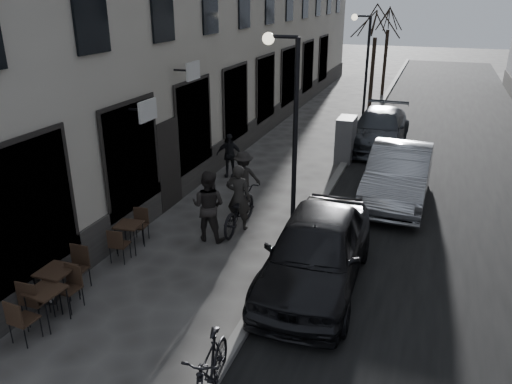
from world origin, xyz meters
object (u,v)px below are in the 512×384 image
Objects in this scene: car_near at (316,251)px; bistro_set_c at (130,234)px; utility_cabinet at (346,139)px; car_mid at (399,174)px; bistro_set_b at (57,283)px; sign_board at (48,280)px; bistro_set_a at (47,303)px; streetlamp_near at (289,118)px; moped at (209,374)px; streetlamp_far at (363,60)px; car_far at (379,129)px; tree_far at (389,16)px; tree_near at (376,21)px; pedestrian_mid at (243,177)px; pedestrian_near at (208,206)px; bicycle at (239,209)px; pedestrian_far at (229,155)px.

bistro_set_c is at bearing 179.16° from car_near.
utility_cabinet reaches higher than car_mid.
sign_board reaches higher than bistro_set_b.
bistro_set_a is 0.32× the size of car_near.
moped is at bearing -84.91° from streetlamp_near.
streetlamp_far is at bearing 53.15° from sign_board.
streetlamp_far is at bearing 76.63° from bistro_set_b.
car_far is at bearing -66.28° from streetlamp_far.
tree_far reaches higher than bistro_set_a.
tree_near is at bearing 103.24° from car_mid.
streetlamp_far is 18.05m from moped.
bistro_set_a is at bearing 53.64° from pedestrian_mid.
tree_near is at bearing 83.92° from moped.
tree_near is 16.32m from pedestrian_near.
bistro_set_a is 3.82m from moped.
streetlamp_far is at bearing 115.44° from car_far.
bistro_set_a is (-3.29, -26.06, -4.20)m from tree_far.
car_far is (1.22, 9.22, -2.40)m from streetlamp_near.
pedestrian_mid is at bearing 100.05° from moped.
car_mid is (4.30, 4.38, -0.10)m from pedestrian_near.
bicycle is (-1.34, 0.09, -2.61)m from streetlamp_near.
streetlamp_near reaches higher than car_mid.
streetlamp_far reaches higher than pedestrian_near.
utility_cabinet is at bearing 95.21° from car_near.
car_mid is (1.23, 5.60, -0.00)m from car_near.
pedestrian_near reaches higher than bistro_set_b.
bistro_set_b is 1.07× the size of pedestrian_far.
streetlamp_far reaches higher than car_near.
tree_near is 3.49× the size of bistro_set_b.
car_far is at bearing 69.61° from bistro_set_b.
bistro_set_c is at bearing -112.09° from utility_cabinet.
streetlamp_near is at bearing 50.76° from bistro_set_b.
pedestrian_far is at bearing -64.55° from bicycle.
pedestrian_near reaches higher than car_far.
bistro_set_a is 0.30× the size of car_far.
pedestrian_near reaches higher than utility_cabinet.
car_near reaches higher than car_mid.
pedestrian_mid is (-1.96, -13.16, -3.87)m from tree_near.
car_near is 0.93× the size of car_far.
tree_far is 23.64m from bistro_set_c.
utility_cabinet is at bearing -110.39° from car_far.
sign_board is at bearing 153.30° from moped.
utility_cabinet is 6.99m from bicycle.
sign_board is at bearing -101.43° from tree_near.
bistro_set_c is 0.78× the size of moped.
tree_near is 3.74× the size of pedestrian_far.
streetlamp_near is 3.34× the size of pedestrian_far.
pedestrian_near is (1.64, 3.71, 0.43)m from bistro_set_b.
bistro_set_c is at bearing -98.56° from tree_far.
pedestrian_far is at bearing 179.33° from car_mid.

